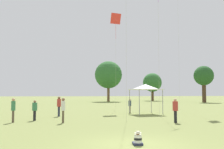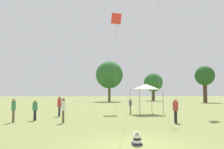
{
  "view_description": "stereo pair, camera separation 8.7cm",
  "coord_description": "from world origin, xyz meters",
  "px_view_note": "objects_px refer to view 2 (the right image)",
  "views": [
    {
      "loc": [
        -2.65,
        -11.03,
        2.2
      ],
      "look_at": [
        0.03,
        6.48,
        3.43
      ],
      "focal_mm": 42.0,
      "sensor_mm": 36.0,
      "label": 1
    },
    {
      "loc": [
        -2.57,
        -11.04,
        2.2
      ],
      "look_at": [
        0.03,
        6.48,
        3.43
      ],
      "focal_mm": 42.0,
      "sensor_mm": 36.0,
      "label": 2
    }
  ],
  "objects_px": {
    "distant_tree_0": "(153,83)",
    "distant_tree_1": "(205,76)",
    "seated_toddler": "(137,139)",
    "person_standing_0": "(59,104)",
    "person_standing_6": "(63,107)",
    "person_standing_7": "(35,109)",
    "person_standing_3": "(130,104)",
    "canopy_tent": "(146,87)",
    "distant_tree_2": "(109,75)",
    "person_standing_2": "(14,108)",
    "person_standing_1": "(176,108)",
    "kite_5": "(116,21)"
  },
  "relations": [
    {
      "from": "distant_tree_0",
      "to": "person_standing_2",
      "type": "bearing_deg",
      "value": -118.11
    },
    {
      "from": "seated_toddler",
      "to": "person_standing_6",
      "type": "height_order",
      "value": "person_standing_6"
    },
    {
      "from": "person_standing_2",
      "to": "person_standing_6",
      "type": "xyz_separation_m",
      "value": [
        3.65,
        -0.81,
        0.02
      ]
    },
    {
      "from": "person_standing_7",
      "to": "kite_5",
      "type": "xyz_separation_m",
      "value": [
        8.4,
        11.33,
        10.56
      ]
    },
    {
      "from": "person_standing_7",
      "to": "kite_5",
      "type": "bearing_deg",
      "value": 132.86
    },
    {
      "from": "person_standing_7",
      "to": "distant_tree_2",
      "type": "xyz_separation_m",
      "value": [
        11.87,
        43.01,
        5.68
      ]
    },
    {
      "from": "distant_tree_2",
      "to": "person_standing_3",
      "type": "bearing_deg",
      "value": -94.3
    },
    {
      "from": "person_standing_7",
      "to": "distant_tree_0",
      "type": "xyz_separation_m",
      "value": [
        24.63,
        47.53,
        4.0
      ]
    },
    {
      "from": "canopy_tent",
      "to": "distant_tree_2",
      "type": "relative_size",
      "value": 0.32
    },
    {
      "from": "person_standing_7",
      "to": "distant_tree_0",
      "type": "distance_m",
      "value": 53.68
    },
    {
      "from": "person_standing_3",
      "to": "person_standing_2",
      "type": "bearing_deg",
      "value": -155.17
    },
    {
      "from": "distant_tree_0",
      "to": "distant_tree_1",
      "type": "height_order",
      "value": "distant_tree_1"
    },
    {
      "from": "distant_tree_2",
      "to": "distant_tree_0",
      "type": "bearing_deg",
      "value": 19.52
    },
    {
      "from": "canopy_tent",
      "to": "distant_tree_1",
      "type": "height_order",
      "value": "distant_tree_1"
    },
    {
      "from": "seated_toddler",
      "to": "person_standing_0",
      "type": "relative_size",
      "value": 0.32
    },
    {
      "from": "distant_tree_1",
      "to": "distant_tree_2",
      "type": "xyz_separation_m",
      "value": [
        -20.43,
        9.34,
        0.73
      ]
    },
    {
      "from": "person_standing_3",
      "to": "person_standing_7",
      "type": "bearing_deg",
      "value": -155.82
    },
    {
      "from": "person_standing_0",
      "to": "person_standing_6",
      "type": "bearing_deg",
      "value": -179.42
    },
    {
      "from": "person_standing_6",
      "to": "person_standing_7",
      "type": "xyz_separation_m",
      "value": [
        -2.27,
        1.96,
        -0.18
      ]
    },
    {
      "from": "seated_toddler",
      "to": "person_standing_0",
      "type": "bearing_deg",
      "value": 109.26
    },
    {
      "from": "seated_toddler",
      "to": "person_standing_7",
      "type": "height_order",
      "value": "person_standing_7"
    },
    {
      "from": "person_standing_3",
      "to": "canopy_tent",
      "type": "bearing_deg",
      "value": -59.66
    },
    {
      "from": "seated_toddler",
      "to": "kite_5",
      "type": "relative_size",
      "value": 0.05
    },
    {
      "from": "canopy_tent",
      "to": "person_standing_1",
      "type": "bearing_deg",
      "value": -90.33
    },
    {
      "from": "person_standing_1",
      "to": "person_standing_0",
      "type": "bearing_deg",
      "value": -147.19
    },
    {
      "from": "person_standing_0",
      "to": "person_standing_3",
      "type": "height_order",
      "value": "person_standing_0"
    },
    {
      "from": "person_standing_6",
      "to": "distant_tree_0",
      "type": "xyz_separation_m",
      "value": [
        22.36,
        49.5,
        3.82
      ]
    },
    {
      "from": "distant_tree_1",
      "to": "distant_tree_2",
      "type": "relative_size",
      "value": 0.82
    },
    {
      "from": "kite_5",
      "to": "distant_tree_0",
      "type": "height_order",
      "value": "kite_5"
    },
    {
      "from": "canopy_tent",
      "to": "distant_tree_1",
      "type": "xyz_separation_m",
      "value": [
        21.84,
        28.73,
        3.12
      ]
    },
    {
      "from": "person_standing_2",
      "to": "distant_tree_1",
      "type": "height_order",
      "value": "distant_tree_1"
    },
    {
      "from": "person_standing_7",
      "to": "distant_tree_0",
      "type": "relative_size",
      "value": 0.21
    },
    {
      "from": "seated_toddler",
      "to": "person_standing_7",
      "type": "relative_size",
      "value": 0.37
    },
    {
      "from": "canopy_tent",
      "to": "distant_tree_0",
      "type": "xyz_separation_m",
      "value": [
        14.17,
        42.6,
        2.17
      ]
    },
    {
      "from": "person_standing_2",
      "to": "person_standing_3",
      "type": "distance_m",
      "value": 12.96
    },
    {
      "from": "person_standing_3",
      "to": "distant_tree_1",
      "type": "xyz_separation_m",
      "value": [
        23.18,
        27.21,
        4.97
      ]
    },
    {
      "from": "person_standing_0",
      "to": "person_standing_7",
      "type": "relative_size",
      "value": 1.15
    },
    {
      "from": "person_standing_3",
      "to": "canopy_tent",
      "type": "relative_size",
      "value": 0.47
    },
    {
      "from": "person_standing_7",
      "to": "distant_tree_0",
      "type": "height_order",
      "value": "distant_tree_0"
    },
    {
      "from": "person_standing_7",
      "to": "canopy_tent",
      "type": "bearing_deg",
      "value": 104.69
    },
    {
      "from": "person_standing_1",
      "to": "distant_tree_2",
      "type": "xyz_separation_m",
      "value": [
        1.45,
        46.05,
        5.57
      ]
    },
    {
      "from": "person_standing_1",
      "to": "kite_5",
      "type": "height_order",
      "value": "kite_5"
    },
    {
      "from": "person_standing_7",
      "to": "distant_tree_2",
      "type": "distance_m",
      "value": 44.97
    },
    {
      "from": "person_standing_0",
      "to": "canopy_tent",
      "type": "height_order",
      "value": "canopy_tent"
    },
    {
      "from": "person_standing_3",
      "to": "distant_tree_2",
      "type": "distance_m",
      "value": 37.1
    },
    {
      "from": "distant_tree_0",
      "to": "person_standing_1",
      "type": "bearing_deg",
      "value": -105.7
    },
    {
      "from": "person_standing_7",
      "to": "person_standing_3",
      "type": "bearing_deg",
      "value": 114.7
    },
    {
      "from": "seated_toddler",
      "to": "person_standing_2",
      "type": "bearing_deg",
      "value": 130.29
    },
    {
      "from": "seated_toddler",
      "to": "person_standing_1",
      "type": "bearing_deg",
      "value": 61.28
    },
    {
      "from": "seated_toddler",
      "to": "distant_tree_0",
      "type": "bearing_deg",
      "value": 75.5
    }
  ]
}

